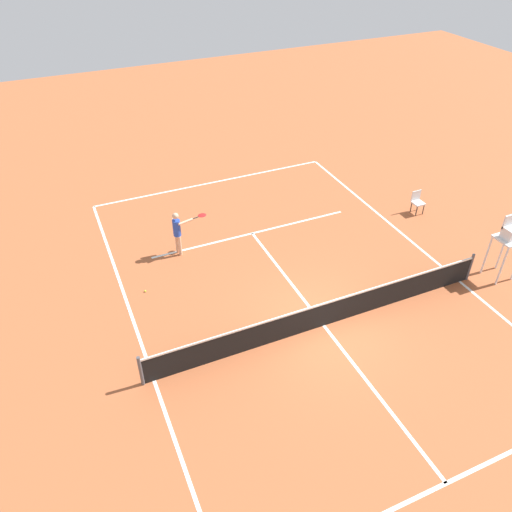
# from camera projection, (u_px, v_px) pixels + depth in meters

# --- Properties ---
(ground_plane) EXTENTS (60.00, 60.00, 0.00)m
(ground_plane) POSITION_uv_depth(u_px,v_px,m) (324.00, 325.00, 15.69)
(ground_plane) COLOR #AD5933
(court_lines) EXTENTS (10.90, 20.54, 0.01)m
(court_lines) POSITION_uv_depth(u_px,v_px,m) (324.00, 325.00, 15.69)
(court_lines) COLOR white
(court_lines) RESTS_ON ground
(tennis_net) EXTENTS (11.50, 0.10, 1.07)m
(tennis_net) POSITION_uv_depth(u_px,v_px,m) (325.00, 314.00, 15.40)
(tennis_net) COLOR #4C4C51
(tennis_net) RESTS_ON ground
(player_serving) EXTENTS (1.33, 0.46, 1.75)m
(player_serving) POSITION_uv_depth(u_px,v_px,m) (178.00, 230.00, 18.16)
(player_serving) COLOR #D8A884
(player_serving) RESTS_ON ground
(tennis_ball) EXTENTS (0.07, 0.07, 0.07)m
(tennis_ball) POSITION_uv_depth(u_px,v_px,m) (145.00, 291.00, 16.96)
(tennis_ball) COLOR #CCE033
(tennis_ball) RESTS_ON ground
(umpire_chair) EXTENTS (0.80, 0.80, 2.41)m
(umpire_chair) POSITION_uv_depth(u_px,v_px,m) (509.00, 238.00, 16.74)
(umpire_chair) COLOR silver
(umpire_chair) RESTS_ON ground
(courtside_chair_mid) EXTENTS (0.44, 0.46, 0.95)m
(courtside_chair_mid) POSITION_uv_depth(u_px,v_px,m) (417.00, 201.00, 20.80)
(courtside_chair_mid) COLOR #262626
(courtside_chair_mid) RESTS_ON ground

